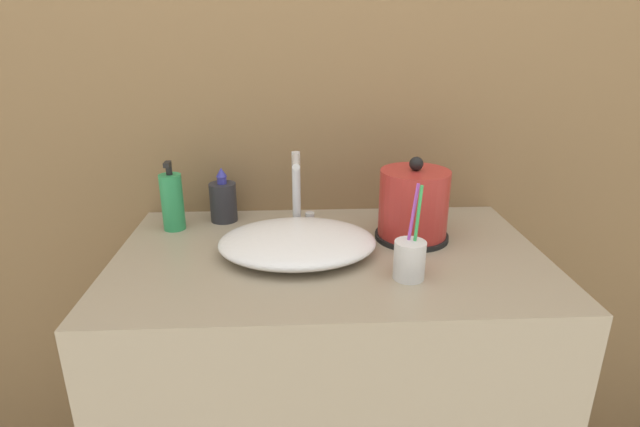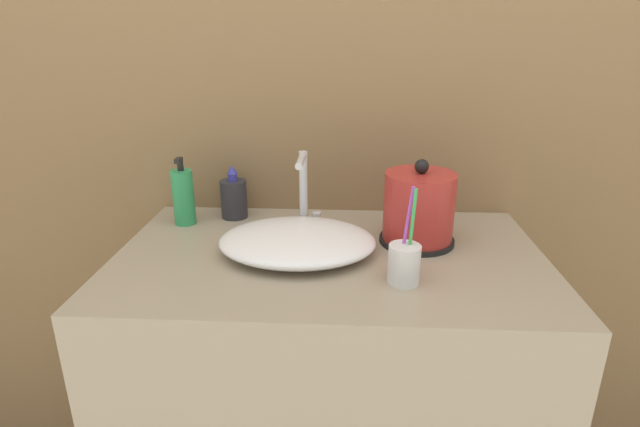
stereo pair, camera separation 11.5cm
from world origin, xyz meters
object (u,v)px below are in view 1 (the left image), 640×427
object	(u,v)px
toothbrush_cup	(410,259)
shampoo_bottle	(223,201)
faucet	(298,188)
electric_kettle	(413,207)
lotion_bottle	(172,201)

from	to	relation	value
toothbrush_cup	shampoo_bottle	distance (m)	0.57
toothbrush_cup	faucet	bearing A→B (deg)	128.22
toothbrush_cup	shampoo_bottle	size ratio (longest dim) A/B	1.38
shampoo_bottle	electric_kettle	bearing A→B (deg)	-17.17
faucet	electric_kettle	xyz separation A→B (m)	(0.28, -0.08, -0.03)
electric_kettle	toothbrush_cup	size ratio (longest dim) A/B	1.02
lotion_bottle	faucet	bearing A→B (deg)	-2.92
electric_kettle	lotion_bottle	xyz separation A→B (m)	(-0.61, 0.10, -0.01)
electric_kettle	shampoo_bottle	bearing A→B (deg)	162.83
shampoo_bottle	faucet	bearing A→B (deg)	-19.53
lotion_bottle	electric_kettle	bearing A→B (deg)	-8.82
toothbrush_cup	lotion_bottle	xyz separation A→B (m)	(-0.56, 0.31, 0.03)
faucet	lotion_bottle	bearing A→B (deg)	177.08
lotion_bottle	toothbrush_cup	bearing A→B (deg)	-28.92
electric_kettle	shampoo_bottle	world-z (taller)	electric_kettle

